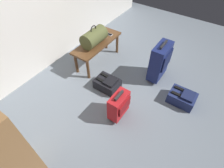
{
  "coord_description": "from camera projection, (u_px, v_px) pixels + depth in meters",
  "views": [
    {
      "loc": [
        -1.45,
        -0.81,
        2.16
      ],
      "look_at": [
        0.02,
        0.19,
        0.25
      ],
      "focal_mm": 28.29,
      "sensor_mm": 36.0,
      "label": 1
    }
  ],
  "objects": [
    {
      "name": "backpack_navy",
      "position": [
        182.0,
        98.0,
        2.63
      ],
      "size": [
        0.28,
        0.38,
        0.21
      ],
      "color": "navy",
      "rests_on": "ground"
    },
    {
      "name": "suitcase_small_red",
      "position": [
        119.0,
        105.0,
        2.36
      ],
      "size": [
        0.32,
        0.19,
        0.46
      ],
      "color": "red",
      "rests_on": "ground"
    },
    {
      "name": "cell_phone",
      "position": [
        109.0,
        34.0,
        3.2
      ],
      "size": [
        0.07,
        0.14,
        0.01
      ],
      "color": "silver",
      "rests_on": "bench"
    },
    {
      "name": "bench",
      "position": [
        97.0,
        45.0,
        3.09
      ],
      "size": [
        1.0,
        0.36,
        0.43
      ],
      "color": "brown",
      "rests_on": "ground"
    },
    {
      "name": "duffel_bag_olive",
      "position": [
        94.0,
        37.0,
        2.9
      ],
      "size": [
        0.44,
        0.26,
        0.34
      ],
      "color": "#51562D",
      "rests_on": "bench"
    },
    {
      "name": "backpack_dark",
      "position": [
        107.0,
        84.0,
        2.83
      ],
      "size": [
        0.28,
        0.38,
        0.21
      ],
      "color": "black",
      "rests_on": "ground"
    },
    {
      "name": "suitcase_upright_navy",
      "position": [
        160.0,
        61.0,
        2.81
      ],
      "size": [
        0.41,
        0.22,
        0.68
      ],
      "color": "navy",
      "rests_on": "ground"
    },
    {
      "name": "ground_plane",
      "position": [
        122.0,
        101.0,
        2.71
      ],
      "size": [
        6.6,
        6.6,
        0.0
      ],
      "primitive_type": "plane",
      "color": "slate"
    }
  ]
}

